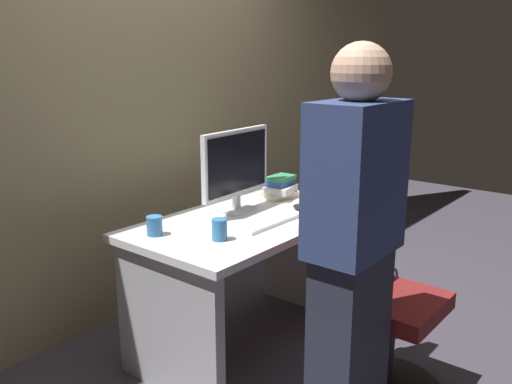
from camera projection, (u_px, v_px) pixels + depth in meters
ground_plane at (249, 343)px, 3.08m from camera, size 9.00×9.00×0.00m
wall_back at (137, 70)px, 3.24m from camera, size 6.40×0.10×3.00m
desk at (249, 259)px, 2.96m from camera, size 1.32×0.76×0.74m
office_chair at (381, 306)px, 2.58m from camera, size 0.52×0.52×0.94m
person_at_desk at (353, 255)px, 2.10m from camera, size 0.40×0.24×1.64m
monitor at (236, 166)px, 2.96m from camera, size 0.54×0.15×0.46m
keyboard at (269, 221)px, 2.80m from camera, size 0.43×0.13×0.02m
mouse at (301, 207)px, 3.04m from camera, size 0.06×0.10×0.03m
cup_near_keyboard at (219, 230)px, 2.54m from camera, size 0.07×0.07×0.10m
cup_by_monitor at (154, 226)px, 2.61m from camera, size 0.08×0.08×0.09m
book_stack at (280, 188)px, 3.29m from camera, size 0.23×0.19×0.14m
cell_phone at (323, 200)px, 3.23m from camera, size 0.09×0.15×0.01m
handbag at (389, 306)px, 3.23m from camera, size 0.34×0.14×0.38m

